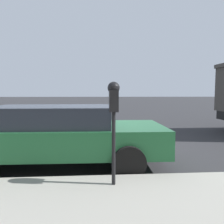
{
  "coord_description": "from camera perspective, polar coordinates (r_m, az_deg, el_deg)",
  "views": [
    {
      "loc": [
        -5.97,
        0.24,
        1.6
      ],
      "look_at": [
        -2.39,
        -0.01,
        1.3
      ],
      "focal_mm": 35.0,
      "sensor_mm": 36.0,
      "label": 1
    }
  ],
  "objects": [
    {
      "name": "ground_plane",
      "position": [
        6.19,
        -1.7,
        -10.19
      ],
      "size": [
        220.0,
        220.0,
        0.0
      ],
      "primitive_type": "plane",
      "color": "#2B2B2D"
    },
    {
      "name": "car_green",
      "position": [
        5.04,
        -13.87,
        -5.38
      ],
      "size": [
        2.13,
        4.61,
        1.33
      ],
      "rotation": [
        0.0,
        0.0,
        3.13
      ],
      "color": "#1E5B33",
      "rests_on": "ground_plane"
    },
    {
      "name": "parking_meter",
      "position": [
        3.38,
        0.43,
        1.49
      ],
      "size": [
        0.21,
        0.19,
        1.63
      ],
      "color": "black",
      "rests_on": "sidewalk"
    }
  ]
}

